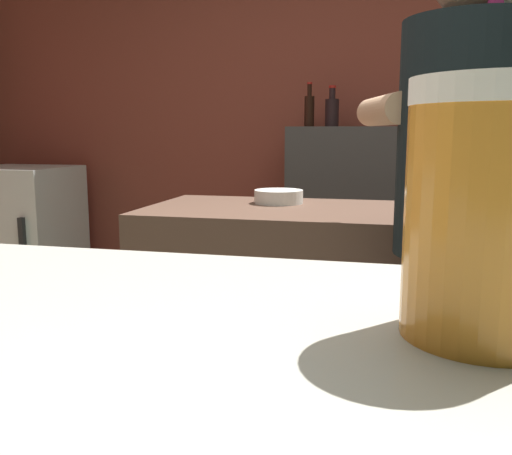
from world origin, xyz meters
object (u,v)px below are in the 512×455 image
(mixing_bowl, at_px, (279,197))
(bottle_soy, at_px, (332,111))
(bottle_vinegar, at_px, (309,110))
(bartender, at_px, (465,219))
(pint_glass_far, at_px, (490,211))
(mini_fridge, at_px, (24,245))

(mixing_bowl, relative_size, bottle_soy, 0.82)
(bottle_soy, bearing_deg, bottle_vinegar, -140.52)
(bartender, distance_m, mixing_bowl, 0.82)
(mixing_bowl, bearing_deg, bottle_soy, 86.20)
(mixing_bowl, distance_m, bottle_vinegar, 1.08)
(pint_glass_far, bearing_deg, bartender, 83.43)
(pint_glass_far, height_order, bottle_soy, bottle_soy)
(mini_fridge, xyz_separation_m, bottle_soy, (1.87, 0.17, 0.81))
(pint_glass_far, distance_m, bottle_vinegar, 2.81)
(mini_fridge, height_order, mixing_bowl, mini_fridge)
(mini_fridge, distance_m, mixing_bowl, 2.08)
(mixing_bowl, distance_m, pint_glass_far, 1.81)
(mixing_bowl, bearing_deg, mini_fridge, 152.28)
(mini_fridge, height_order, bottle_soy, bottle_soy)
(pint_glass_far, relative_size, bottle_soy, 0.58)
(pint_glass_far, xyz_separation_m, bottle_soy, (-0.38, 2.85, 0.16))
(bartender, distance_m, bottle_vinegar, 1.74)
(bottle_vinegar, bearing_deg, bartender, -68.62)
(mini_fridge, relative_size, bartender, 0.58)
(pint_glass_far, bearing_deg, mixing_bowl, 104.56)
(mini_fridge, relative_size, bottle_soy, 4.38)
(mini_fridge, height_order, bottle_vinegar, bottle_vinegar)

